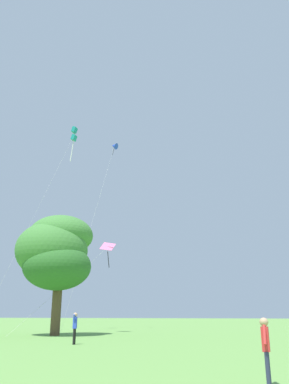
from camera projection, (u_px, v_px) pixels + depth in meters
The scene contains 6 objects.
kite_pink_low at pixel (106, 251), 39.45m from camera, with size 4.71×9.97×8.81m.
kite_blue_delta at pixel (114, 146), 51.89m from camera, with size 1.02×10.40×23.56m.
kite_teal_box at pixel (74, 135), 49.48m from camera, with size 3.49×9.88×24.47m.
person_far_back at pixel (75, 325), 22.69m from camera, with size 0.24×0.57×1.75m.
person_with_spool at pixel (266, 344), 9.48m from camera, with size 0.21×0.50×1.55m.
tree_left_oak at pixel (56, 252), 33.81m from camera, with size 6.67×6.63×10.12m.
Camera 1 is at (1.84, -3.35, 1.62)m, focal length 36.63 mm.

